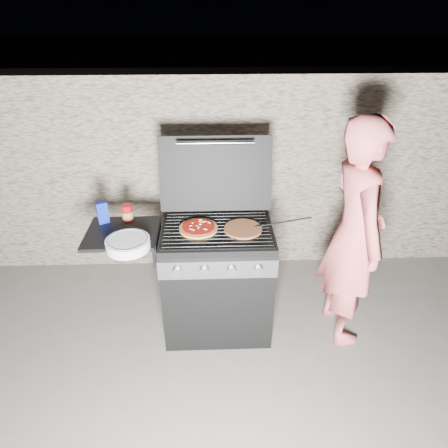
{
  "coord_description": "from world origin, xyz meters",
  "views": [
    {
      "loc": [
        -0.04,
        -2.42,
        2.36
      ],
      "look_at": [
        0.05,
        0.0,
        0.95
      ],
      "focal_mm": 32.0,
      "sensor_mm": 36.0,
      "label": 1
    }
  ],
  "objects_px": {
    "sauce_jar": "(127,212)",
    "person": "(354,235)",
    "gas_grill": "(185,281)",
    "pizza_topped": "(198,228)"
  },
  "relations": [
    {
      "from": "sauce_jar",
      "to": "person",
      "type": "relative_size",
      "value": 0.07
    },
    {
      "from": "gas_grill",
      "to": "sauce_jar",
      "type": "distance_m",
      "value": 0.67
    },
    {
      "from": "pizza_topped",
      "to": "person",
      "type": "xyz_separation_m",
      "value": [
        1.1,
        -0.05,
        -0.06
      ]
    },
    {
      "from": "gas_grill",
      "to": "sauce_jar",
      "type": "xyz_separation_m",
      "value": [
        -0.4,
        0.17,
        0.51
      ]
    },
    {
      "from": "pizza_topped",
      "to": "sauce_jar",
      "type": "distance_m",
      "value": 0.55
    },
    {
      "from": "sauce_jar",
      "to": "person",
      "type": "distance_m",
      "value": 1.64
    },
    {
      "from": "gas_grill",
      "to": "person",
      "type": "relative_size",
      "value": 0.77
    },
    {
      "from": "gas_grill",
      "to": "person",
      "type": "bearing_deg",
      "value": -2.43
    },
    {
      "from": "pizza_topped",
      "to": "sauce_jar",
      "type": "bearing_deg",
      "value": 161.59
    },
    {
      "from": "sauce_jar",
      "to": "person",
      "type": "height_order",
      "value": "person"
    }
  ]
}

